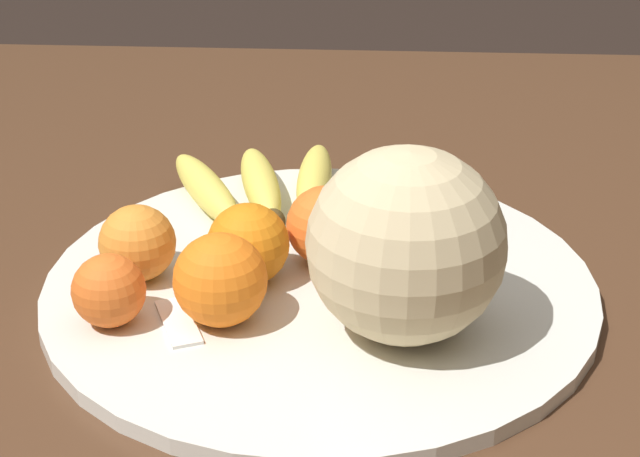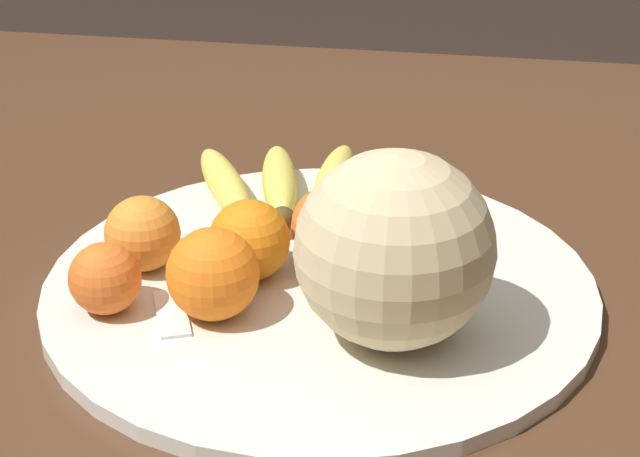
# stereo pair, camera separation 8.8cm
# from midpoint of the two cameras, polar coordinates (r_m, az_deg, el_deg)

# --- Properties ---
(kitchen_table) EXTENTS (1.44, 1.12, 0.77)m
(kitchen_table) POSITION_cam_midpoint_polar(r_m,az_deg,el_deg) (0.93, -1.41, -9.55)
(kitchen_table) COLOR #4C301E
(kitchen_table) RESTS_ON ground_plane
(fruit_bowl) EXTENTS (0.47, 0.47, 0.01)m
(fruit_bowl) POSITION_cam_midpoint_polar(r_m,az_deg,el_deg) (0.91, 2.78, -3.25)
(fruit_bowl) COLOR silver
(fruit_bowl) RESTS_ON kitchen_table
(melon) EXTENTS (0.15, 0.15, 0.15)m
(melon) POSITION_cam_midpoint_polar(r_m,az_deg,el_deg) (0.80, 7.15, -1.20)
(melon) COLOR beige
(melon) RESTS_ON fruit_bowl
(banana_bunch) EXTENTS (0.18, 0.17, 0.03)m
(banana_bunch) POSITION_cam_midpoint_polar(r_m,az_deg,el_deg) (1.04, 0.26, 2.41)
(banana_bunch) COLOR #473819
(banana_bunch) RESTS_ON fruit_bowl
(orange_front_left) EXTENTS (0.07, 0.07, 0.07)m
(orange_front_left) POSITION_cam_midpoint_polar(r_m,az_deg,el_deg) (0.91, -6.75, -0.34)
(orange_front_left) COLOR orange
(orange_front_left) RESTS_ON fruit_bowl
(orange_front_right) EXTENTS (0.06, 0.06, 0.06)m
(orange_front_right) POSITION_cam_midpoint_polar(r_m,az_deg,el_deg) (0.86, -8.54, -2.74)
(orange_front_right) COLOR orange
(orange_front_right) RESTS_ON fruit_bowl
(orange_mid_center) EXTENTS (0.07, 0.07, 0.07)m
(orange_mid_center) POSITION_cam_midpoint_polar(r_m,az_deg,el_deg) (0.92, 3.30, 0.09)
(orange_mid_center) COLOR orange
(orange_mid_center) RESTS_ON fruit_bowl
(orange_back_left) EXTENTS (0.07, 0.07, 0.07)m
(orange_back_left) POSITION_cam_midpoint_polar(r_m,az_deg,el_deg) (0.84, -2.76, -2.53)
(orange_back_left) COLOR orange
(orange_back_left) RESTS_ON fruit_bowl
(orange_back_right) EXTENTS (0.07, 0.07, 0.07)m
(orange_back_right) POSITION_cam_midpoint_polar(r_m,az_deg,el_deg) (0.89, -1.11, -0.70)
(orange_back_right) COLOR orange
(orange_back_right) RESTS_ON fruit_bowl
(produce_tag) EXTENTS (0.08, 0.05, 0.00)m
(produce_tag) POSITION_cam_midpoint_polar(r_m,az_deg,el_deg) (0.86, -5.02, -4.61)
(produce_tag) COLOR white
(produce_tag) RESTS_ON fruit_bowl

